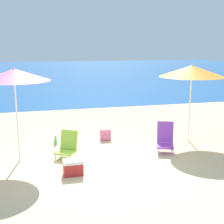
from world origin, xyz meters
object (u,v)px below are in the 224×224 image
(beach_umbrella_orange, at_px, (192,71))
(water_bottle, at_px, (56,141))
(beach_chair_lime, at_px, (67,146))
(backpack_pink, at_px, (105,135))
(beach_umbrella_pink, at_px, (14,75))
(cooler_box, at_px, (73,167))
(beach_chair_purple, at_px, (165,139))

(beach_umbrella_orange, height_order, water_bottle, beach_umbrella_orange)
(beach_chair_lime, xyz_separation_m, backpack_pink, (1.22, 1.16, -0.14))
(beach_umbrella_orange, relative_size, beach_chair_lime, 3.36)
(beach_chair_lime, xyz_separation_m, water_bottle, (-0.20, 1.07, -0.20))
(beach_umbrella_pink, distance_m, water_bottle, 2.37)
(backpack_pink, relative_size, cooler_box, 0.74)
(beach_umbrella_orange, height_order, beach_chair_purple, beach_umbrella_orange)
(beach_umbrella_pink, height_order, backpack_pink, beach_umbrella_pink)
(beach_umbrella_orange, relative_size, water_bottle, 8.93)
(beach_chair_lime, xyz_separation_m, cooler_box, (-0.01, -1.09, -0.13))
(cooler_box, bearing_deg, water_bottle, 95.15)
(beach_umbrella_pink, height_order, beach_chair_lime, beach_umbrella_pink)
(beach_umbrella_pink, relative_size, beach_chair_lime, 3.41)
(beach_umbrella_orange, height_order, cooler_box, beach_umbrella_orange)
(water_bottle, relative_size, cooler_box, 0.59)
(beach_umbrella_orange, height_order, backpack_pink, beach_umbrella_orange)
(beach_umbrella_pink, xyz_separation_m, backpack_pink, (2.34, 1.12, -1.86))
(beach_chair_purple, distance_m, cooler_box, 2.62)
(beach_chair_lime, bearing_deg, beach_umbrella_pink, -149.35)
(backpack_pink, relative_size, water_bottle, 1.26)
(beach_chair_lime, bearing_deg, water_bottle, 133.31)
(beach_umbrella_pink, bearing_deg, backpack_pink, 25.59)
(beach_chair_lime, height_order, backpack_pink, beach_chair_lime)
(beach_umbrella_orange, xyz_separation_m, cooler_box, (-3.49, -1.57, -1.81))
(beach_umbrella_pink, relative_size, beach_umbrella_orange, 1.01)
(beach_umbrella_pink, relative_size, backpack_pink, 7.19)
(beach_chair_lime, relative_size, backpack_pink, 2.11)
(beach_umbrella_pink, relative_size, beach_chair_purple, 2.94)
(beach_umbrella_orange, xyz_separation_m, backpack_pink, (-2.26, 0.67, -1.82))
(beach_chair_purple, bearing_deg, backpack_pink, 154.44)
(beach_chair_purple, height_order, water_bottle, beach_chair_purple)
(backpack_pink, distance_m, cooler_box, 2.56)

